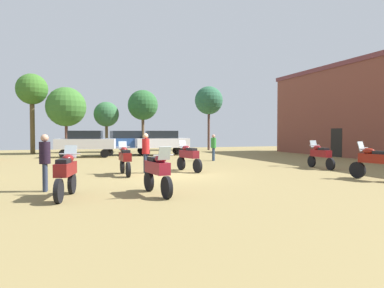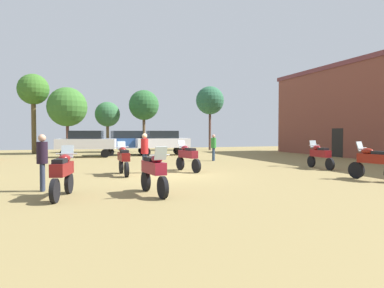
{
  "view_description": "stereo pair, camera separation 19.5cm",
  "coord_description": "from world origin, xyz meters",
  "px_view_note": "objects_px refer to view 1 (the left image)",
  "views": [
    {
      "loc": [
        -4.09,
        -14.86,
        1.9
      ],
      "look_at": [
        3.38,
        6.73,
        1.13
      ],
      "focal_mm": 32.72,
      "sensor_mm": 36.0,
      "label": 1
    },
    {
      "loc": [
        -3.9,
        -14.92,
        1.9
      ],
      "look_at": [
        3.38,
        6.73,
        1.13
      ],
      "focal_mm": 32.72,
      "sensor_mm": 36.0,
      "label": 2
    }
  ],
  "objects_px": {
    "motorcycle_10": "(320,155)",
    "person_1": "(45,158)",
    "motorcycle_1": "(157,171)",
    "car_2": "(86,142)",
    "tree_4": "(106,115)",
    "tree_3": "(66,107)",
    "car_3": "(126,141)",
    "motorcycle_11": "(375,161)",
    "person_2": "(213,145)",
    "tree_1": "(32,90)",
    "tree_6": "(209,101)",
    "motorcycle_4": "(189,156)",
    "car_4": "(162,141)",
    "tree_2": "(143,105)",
    "motorcycle_7": "(66,173)",
    "person_3": "(146,150)",
    "motorcycle_5": "(125,159)"
  },
  "relations": [
    {
      "from": "motorcycle_10",
      "to": "person_1",
      "type": "bearing_deg",
      "value": -162.84
    },
    {
      "from": "tree_1",
      "to": "tree_4",
      "type": "xyz_separation_m",
      "value": [
        6.34,
        0.38,
        -1.97
      ]
    },
    {
      "from": "motorcycle_11",
      "to": "car_4",
      "type": "distance_m",
      "value": 17.73
    },
    {
      "from": "motorcycle_5",
      "to": "tree_4",
      "type": "height_order",
      "value": "tree_4"
    },
    {
      "from": "car_2",
      "to": "tree_1",
      "type": "distance_m",
      "value": 8.45
    },
    {
      "from": "person_3",
      "to": "tree_1",
      "type": "xyz_separation_m",
      "value": [
        -6.43,
        17.46,
        4.44
      ]
    },
    {
      "from": "motorcycle_4",
      "to": "car_2",
      "type": "height_order",
      "value": "car_2"
    },
    {
      "from": "motorcycle_4",
      "to": "tree_6",
      "type": "distance_m",
      "value": 20.91
    },
    {
      "from": "tree_2",
      "to": "car_4",
      "type": "bearing_deg",
      "value": -84.4
    },
    {
      "from": "car_2",
      "to": "person_2",
      "type": "height_order",
      "value": "car_2"
    },
    {
      "from": "car_3",
      "to": "person_3",
      "type": "distance_m",
      "value": 13.14
    },
    {
      "from": "car_3",
      "to": "tree_1",
      "type": "xyz_separation_m",
      "value": [
        -7.44,
        4.35,
        4.34
      ]
    },
    {
      "from": "motorcycle_7",
      "to": "tree_3",
      "type": "height_order",
      "value": "tree_3"
    },
    {
      "from": "motorcycle_10",
      "to": "tree_6",
      "type": "height_order",
      "value": "tree_6"
    },
    {
      "from": "motorcycle_1",
      "to": "tree_2",
      "type": "height_order",
      "value": "tree_2"
    },
    {
      "from": "person_1",
      "to": "tree_1",
      "type": "relative_size",
      "value": 0.26
    },
    {
      "from": "car_2",
      "to": "tree_4",
      "type": "relative_size",
      "value": 0.96
    },
    {
      "from": "motorcycle_5",
      "to": "tree_4",
      "type": "distance_m",
      "value": 18.6
    },
    {
      "from": "motorcycle_7",
      "to": "person_1",
      "type": "xyz_separation_m",
      "value": [
        -0.64,
        1.4,
        0.34
      ]
    },
    {
      "from": "tree_4",
      "to": "tree_6",
      "type": "relative_size",
      "value": 0.7
    },
    {
      "from": "motorcycle_10",
      "to": "car_3",
      "type": "relative_size",
      "value": 0.5
    },
    {
      "from": "motorcycle_5",
      "to": "tree_2",
      "type": "relative_size",
      "value": 0.36
    },
    {
      "from": "tree_4",
      "to": "motorcycle_5",
      "type": "bearing_deg",
      "value": -92.92
    },
    {
      "from": "motorcycle_10",
      "to": "car_2",
      "type": "xyz_separation_m",
      "value": [
        -11.16,
        12.54,
        0.46
      ]
    },
    {
      "from": "tree_1",
      "to": "motorcycle_4",
      "type": "bearing_deg",
      "value": -63.95
    },
    {
      "from": "tree_6",
      "to": "motorcycle_7",
      "type": "bearing_deg",
      "value": -120.27
    },
    {
      "from": "motorcycle_11",
      "to": "tree_6",
      "type": "distance_m",
      "value": 24.46
    },
    {
      "from": "car_2",
      "to": "motorcycle_4",
      "type": "bearing_deg",
      "value": -148.5
    },
    {
      "from": "car_4",
      "to": "tree_4",
      "type": "bearing_deg",
      "value": 33.09
    },
    {
      "from": "car_3",
      "to": "motorcycle_11",
      "type": "bearing_deg",
      "value": -161.73
    },
    {
      "from": "motorcycle_11",
      "to": "tree_2",
      "type": "relative_size",
      "value": 0.35
    },
    {
      "from": "car_3",
      "to": "tree_4",
      "type": "relative_size",
      "value": 0.92
    },
    {
      "from": "tree_2",
      "to": "tree_3",
      "type": "relative_size",
      "value": 1.01
    },
    {
      "from": "tree_3",
      "to": "tree_1",
      "type": "bearing_deg",
      "value": 165.32
    },
    {
      "from": "car_2",
      "to": "car_3",
      "type": "distance_m",
      "value": 3.57
    },
    {
      "from": "motorcycle_5",
      "to": "motorcycle_11",
      "type": "bearing_deg",
      "value": -29.43
    },
    {
      "from": "motorcycle_7",
      "to": "tree_4",
      "type": "xyz_separation_m",
      "value": [
        3.3,
        23.17,
        2.81
      ]
    },
    {
      "from": "motorcycle_4",
      "to": "tree_2",
      "type": "relative_size",
      "value": 0.36
    },
    {
      "from": "motorcycle_5",
      "to": "tree_1",
      "type": "relative_size",
      "value": 0.3
    },
    {
      "from": "person_2",
      "to": "tree_1",
      "type": "bearing_deg",
      "value": -98.4
    },
    {
      "from": "tree_3",
      "to": "car_3",
      "type": "bearing_deg",
      "value": -37.87
    },
    {
      "from": "motorcycle_5",
      "to": "tree_6",
      "type": "relative_size",
      "value": 0.31
    },
    {
      "from": "motorcycle_7",
      "to": "car_4",
      "type": "height_order",
      "value": "car_4"
    },
    {
      "from": "car_3",
      "to": "tree_2",
      "type": "height_order",
      "value": "tree_2"
    },
    {
      "from": "motorcycle_7",
      "to": "tree_1",
      "type": "xyz_separation_m",
      "value": [
        -3.04,
        22.78,
        4.78
      ]
    },
    {
      "from": "person_1",
      "to": "tree_4",
      "type": "xyz_separation_m",
      "value": [
        3.94,
        21.76,
        2.48
      ]
    },
    {
      "from": "tree_1",
      "to": "motorcycle_5",
      "type": "bearing_deg",
      "value": -73.28
    },
    {
      "from": "tree_1",
      "to": "tree_6",
      "type": "relative_size",
      "value": 1.03
    },
    {
      "from": "motorcycle_7",
      "to": "car_2",
      "type": "xyz_separation_m",
      "value": [
        1.19,
        16.88,
        0.44
      ]
    },
    {
      "from": "motorcycle_1",
      "to": "person_1",
      "type": "bearing_deg",
      "value": -36.49
    }
  ]
}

